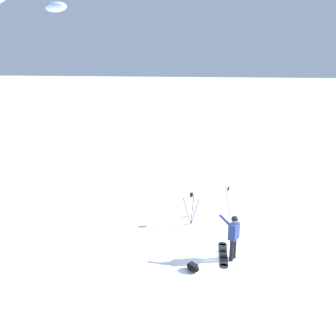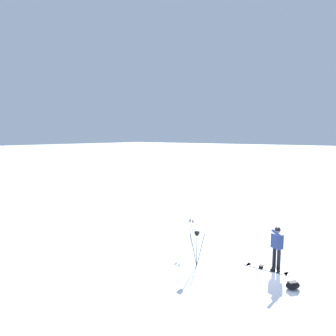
% 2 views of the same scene
% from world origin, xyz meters
% --- Properties ---
extents(ground_plane, '(300.00, 300.00, 0.00)m').
position_xyz_m(ground_plane, '(0.00, 0.00, 0.00)').
color(ground_plane, white).
extents(snowboarder, '(0.75, 0.47, 1.67)m').
position_xyz_m(snowboarder, '(0.60, -0.52, 1.00)').
color(snowboarder, black).
rests_on(snowboarder, ground_plane).
extents(snowboard, '(0.40, 1.84, 0.10)m').
position_xyz_m(snowboard, '(0.28, -0.28, 0.02)').
color(snowboard, black).
rests_on(snowboard, ground_plane).
extents(gear_bag_large, '(0.58, 0.55, 0.26)m').
position_xyz_m(gear_bag_large, '(-0.67, -1.50, 0.14)').
color(gear_bag_large, black).
rests_on(gear_bag_large, ground_plane).
extents(camera_tripod, '(0.70, 0.56, 1.41)m').
position_xyz_m(camera_tripod, '(-1.16, 2.01, 1.00)').
color(camera_tripod, '#262628').
rests_on(camera_tripod, ground_plane).
extents(ski_poles, '(0.31, 0.27, 1.32)m').
position_xyz_m(ski_poles, '(0.32, 3.25, 0.87)').
color(ski_poles, gray).
rests_on(ski_poles, ground_plane).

